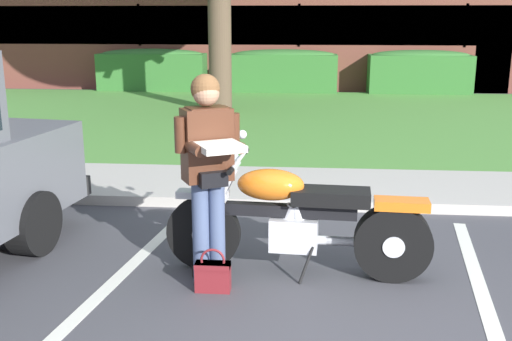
{
  "coord_description": "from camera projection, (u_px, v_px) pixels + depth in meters",
  "views": [
    {
      "loc": [
        -0.33,
        -3.8,
        2.13
      ],
      "look_at": [
        -0.75,
        1.17,
        0.85
      ],
      "focal_mm": 42.12,
      "sensor_mm": 36.0,
      "label": 1
    }
  ],
  "objects": [
    {
      "name": "ground_plane",
      "position": [
        349.0,
        333.0,
        4.17
      ],
      "size": [
        140.0,
        140.0,
        0.0
      ],
      "primitive_type": "plane",
      "color": "#424247"
    },
    {
      "name": "brick_building",
      "position": [
        301.0,
        25.0,
        21.85
      ],
      "size": [
        27.7,
        9.87,
        3.63
      ],
      "color": "brown",
      "rests_on": "ground"
    },
    {
      "name": "motorcycle",
      "position": [
        306.0,
        219.0,
        5.01
      ],
      "size": [
        2.24,
        0.82,
        1.26
      ],
      "color": "black",
      "rests_on": "ground"
    },
    {
      "name": "hedge_center_left",
      "position": [
        283.0,
        70.0,
        17.03
      ],
      "size": [
        3.01,
        0.9,
        1.24
      ],
      "color": "#336B2D",
      "rests_on": "ground"
    },
    {
      "name": "handbag",
      "position": [
        213.0,
        274.0,
        4.78
      ],
      "size": [
        0.28,
        0.13,
        0.36
      ],
      "color": "maroon",
      "rests_on": "ground"
    },
    {
      "name": "grass_lawn",
      "position": [
        322.0,
        119.0,
        12.68
      ],
      "size": [
        60.0,
        8.9,
        0.06
      ],
      "primitive_type": "cube",
      "color": "#518E3D",
      "rests_on": "ground"
    },
    {
      "name": "hedge_center_right",
      "position": [
        419.0,
        71.0,
        16.72
      ],
      "size": [
        2.81,
        0.9,
        1.24
      ],
      "color": "#336B2D",
      "rests_on": "ground"
    },
    {
      "name": "hedge_left",
      "position": [
        152.0,
        69.0,
        17.34
      ],
      "size": [
        3.07,
        0.9,
        1.24
      ],
      "color": "#336B2D",
      "rests_on": "ground"
    },
    {
      "name": "stall_stripe_0",
      "position": [
        87.0,
        307.0,
        4.53
      ],
      "size": [
        0.7,
        4.38,
        0.01
      ],
      "primitive_type": "cube",
      "rotation": [
        0.0,
        0.0,
        -0.13
      ],
      "color": "silver",
      "rests_on": "ground"
    },
    {
      "name": "stall_stripe_1",
      "position": [
        492.0,
        324.0,
        4.28
      ],
      "size": [
        0.7,
        4.38,
        0.01
      ],
      "primitive_type": "cube",
      "rotation": [
        0.0,
        0.0,
        -0.13
      ],
      "color": "silver",
      "rests_on": "ground"
    },
    {
      "name": "curb_strip",
      "position": [
        333.0,
        204.0,
        6.84
      ],
      "size": [
        60.0,
        0.2,
        0.12
      ],
      "primitive_type": "cube",
      "color": "#B7B2A8",
      "rests_on": "ground"
    },
    {
      "name": "concrete_walk",
      "position": [
        331.0,
        185.0,
        7.66
      ],
      "size": [
        60.0,
        1.5,
        0.08
      ],
      "primitive_type": "cube",
      "color": "#B7B2A8",
      "rests_on": "ground"
    },
    {
      "name": "rider_person",
      "position": [
        208.0,
        163.0,
        4.76
      ],
      "size": [
        0.59,
        0.67,
        1.7
      ],
      "color": "black",
      "rests_on": "ground"
    }
  ]
}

